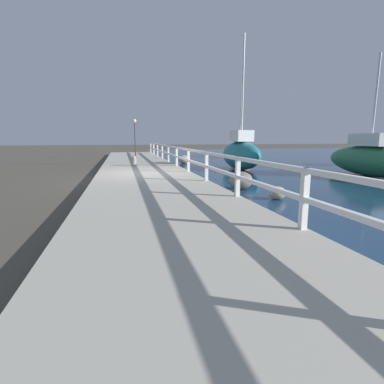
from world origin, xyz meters
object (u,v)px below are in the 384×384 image
dock_lamp (135,128)px  sailboat_orange (240,147)px  sailboat_teal (241,154)px  mooring_bollard (134,161)px  sailboat_green (369,159)px

dock_lamp → sailboat_orange: size_ratio=0.45×
sailboat_orange → sailboat_teal: 10.22m
mooring_bollard → dock_lamp: bearing=86.9°
dock_lamp → sailboat_orange: 8.91m
dock_lamp → sailboat_green: bearing=-54.3°
sailboat_green → sailboat_teal: sailboat_teal is taller
sailboat_orange → sailboat_green: size_ratio=1.07×
sailboat_green → sailboat_teal: 5.74m
sailboat_orange → sailboat_green: sailboat_orange is taller
dock_lamp → sailboat_teal: bearing=-61.3°
mooring_bollard → dock_lamp: 8.68m
mooring_bollard → sailboat_teal: sailboat_teal is taller
sailboat_green → sailboat_teal: size_ratio=0.86×
mooring_bollard → sailboat_teal: (5.42, -0.61, 0.33)m
sailboat_orange → sailboat_green: bearing=-79.7°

